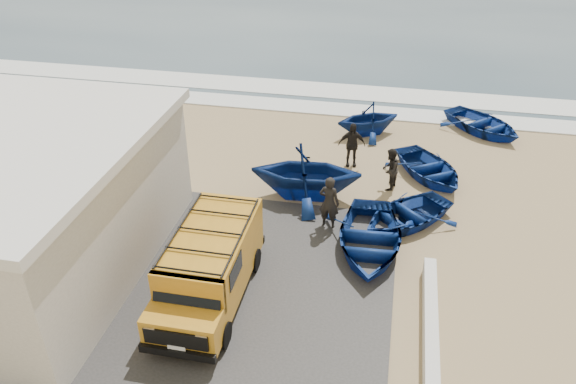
{
  "coord_description": "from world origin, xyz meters",
  "views": [
    {
      "loc": [
        3.47,
        -13.99,
        11.05
      ],
      "look_at": [
        0.23,
        1.85,
        1.2
      ],
      "focal_mm": 35.0,
      "sensor_mm": 36.0,
      "label": 1
    }
  ],
  "objects_px": {
    "boat_near_left": "(369,238)",
    "fisherman_middle": "(390,169)",
    "building": "(5,203)",
    "boat_near_right": "(406,214)",
    "boat_mid_right": "(429,168)",
    "fisherman_front": "(329,203)",
    "fisherman_back": "(352,145)",
    "boat_far_right": "(483,124)",
    "boat_mid_left": "(306,172)",
    "boat_far_left": "(368,118)",
    "parapet": "(431,337)",
    "van": "(210,264)"
  },
  "relations": [
    {
      "from": "building",
      "to": "fisherman_middle",
      "type": "relative_size",
      "value": 5.68
    },
    {
      "from": "boat_mid_left",
      "to": "boat_mid_right",
      "type": "height_order",
      "value": "boat_mid_left"
    },
    {
      "from": "fisherman_middle",
      "to": "van",
      "type": "bearing_deg",
      "value": -18.34
    },
    {
      "from": "fisherman_middle",
      "to": "parapet",
      "type": "bearing_deg",
      "value": 25.48
    },
    {
      "from": "boat_far_left",
      "to": "fisherman_front",
      "type": "xyz_separation_m",
      "value": [
        -0.7,
        -7.65,
        0.2
      ]
    },
    {
      "from": "boat_near_left",
      "to": "fisherman_middle",
      "type": "bearing_deg",
      "value": 80.8
    },
    {
      "from": "boat_mid_right",
      "to": "fisherman_back",
      "type": "height_order",
      "value": "fisherman_back"
    },
    {
      "from": "boat_mid_left",
      "to": "boat_near_right",
      "type": "bearing_deg",
      "value": -111.09
    },
    {
      "from": "fisherman_front",
      "to": "fisherman_back",
      "type": "xyz_separation_m",
      "value": [
        0.28,
        4.57,
        -0.04
      ]
    },
    {
      "from": "boat_near_right",
      "to": "fisherman_middle",
      "type": "bearing_deg",
      "value": 151.51
    },
    {
      "from": "fisherman_front",
      "to": "fisherman_back",
      "type": "distance_m",
      "value": 4.57
    },
    {
      "from": "fisherman_front",
      "to": "fisherman_middle",
      "type": "xyz_separation_m",
      "value": [
        1.89,
        2.99,
        -0.15
      ]
    },
    {
      "from": "van",
      "to": "boat_mid_right",
      "type": "height_order",
      "value": "van"
    },
    {
      "from": "boat_mid_left",
      "to": "fisherman_back",
      "type": "relative_size",
      "value": 2.17
    },
    {
      "from": "boat_mid_right",
      "to": "fisherman_middle",
      "type": "xyz_separation_m",
      "value": [
        -1.51,
        -1.21,
        0.45
      ]
    },
    {
      "from": "van",
      "to": "boat_near_left",
      "type": "bearing_deg",
      "value": 36.52
    },
    {
      "from": "boat_near_right",
      "to": "boat_mid_right",
      "type": "relative_size",
      "value": 0.98
    },
    {
      "from": "boat_near_right",
      "to": "fisherman_front",
      "type": "distance_m",
      "value": 2.75
    },
    {
      "from": "boat_mid_right",
      "to": "boat_far_left",
      "type": "bearing_deg",
      "value": 95.91
    },
    {
      "from": "boat_far_right",
      "to": "fisherman_middle",
      "type": "height_order",
      "value": "fisherman_middle"
    },
    {
      "from": "boat_near_left",
      "to": "boat_near_right",
      "type": "height_order",
      "value": "boat_near_left"
    },
    {
      "from": "van",
      "to": "boat_mid_right",
      "type": "distance_m",
      "value": 10.45
    },
    {
      "from": "boat_mid_right",
      "to": "boat_near_right",
      "type": "bearing_deg",
      "value": -135.5
    },
    {
      "from": "fisherman_middle",
      "to": "fisherman_front",
      "type": "bearing_deg",
      "value": -17.43
    },
    {
      "from": "boat_near_right",
      "to": "boat_far_right",
      "type": "bearing_deg",
      "value": 112.8
    },
    {
      "from": "boat_mid_right",
      "to": "fisherman_middle",
      "type": "bearing_deg",
      "value": -173.49
    },
    {
      "from": "building",
      "to": "boat_near_right",
      "type": "distance_m",
      "value": 12.71
    },
    {
      "from": "boat_near_left",
      "to": "fisherman_middle",
      "type": "height_order",
      "value": "fisherman_middle"
    },
    {
      "from": "boat_near_right",
      "to": "fisherman_middle",
      "type": "height_order",
      "value": "fisherman_middle"
    },
    {
      "from": "boat_mid_left",
      "to": "parapet",
      "type": "bearing_deg",
      "value": -151.21
    },
    {
      "from": "van",
      "to": "boat_far_left",
      "type": "bearing_deg",
      "value": 73.49
    },
    {
      "from": "boat_near_right",
      "to": "boat_mid_left",
      "type": "relative_size",
      "value": 0.89
    },
    {
      "from": "boat_near_left",
      "to": "fisherman_front",
      "type": "bearing_deg",
      "value": 141.96
    },
    {
      "from": "fisherman_back",
      "to": "boat_far_right",
      "type": "bearing_deg",
      "value": 27.9
    },
    {
      "from": "building",
      "to": "fisherman_front",
      "type": "bearing_deg",
      "value": 22.69
    },
    {
      "from": "boat_near_left",
      "to": "boat_far_right",
      "type": "distance_m",
      "value": 10.9
    },
    {
      "from": "building",
      "to": "boat_mid_left",
      "type": "bearing_deg",
      "value": 34.86
    },
    {
      "from": "boat_far_right",
      "to": "fisherman_back",
      "type": "bearing_deg",
      "value": 173.9
    },
    {
      "from": "boat_mid_left",
      "to": "boat_far_left",
      "type": "distance_m",
      "value": 6.15
    },
    {
      "from": "building",
      "to": "boat_near_left",
      "type": "height_order",
      "value": "building"
    },
    {
      "from": "building",
      "to": "fisherman_middle",
      "type": "bearing_deg",
      "value": 31.69
    },
    {
      "from": "parapet",
      "to": "fisherman_front",
      "type": "bearing_deg",
      "value": 124.79
    },
    {
      "from": "boat_near_right",
      "to": "boat_far_right",
      "type": "xyz_separation_m",
      "value": [
        3.26,
        8.22,
        0.03
      ]
    },
    {
      "from": "boat_mid_right",
      "to": "fisherman_middle",
      "type": "distance_m",
      "value": 1.99
    },
    {
      "from": "boat_mid_right",
      "to": "fisherman_front",
      "type": "height_order",
      "value": "fisherman_front"
    },
    {
      "from": "fisherman_front",
      "to": "boat_far_right",
      "type": "bearing_deg",
      "value": -111.26
    },
    {
      "from": "boat_far_left",
      "to": "boat_mid_left",
      "type": "bearing_deg",
      "value": -47.18
    },
    {
      "from": "boat_far_left",
      "to": "boat_far_right",
      "type": "bearing_deg",
      "value": 74.06
    },
    {
      "from": "parapet",
      "to": "boat_far_right",
      "type": "xyz_separation_m",
      "value": [
        2.49,
        13.78,
        0.13
      ]
    },
    {
      "from": "fisherman_front",
      "to": "van",
      "type": "bearing_deg",
      "value": 68.02
    }
  ]
}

